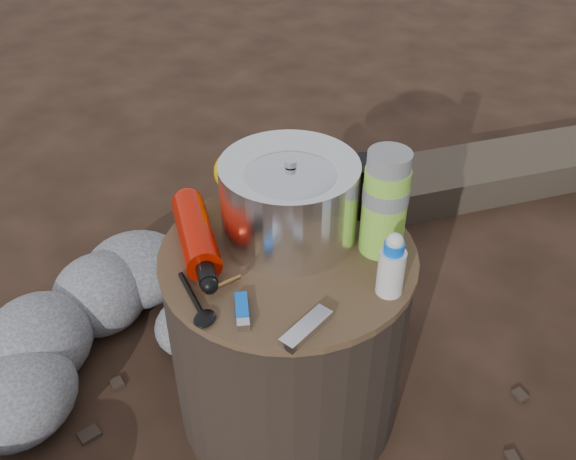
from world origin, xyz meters
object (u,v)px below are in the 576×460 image
(travel_mug, at_px, (365,187))
(stump, at_px, (288,335))
(fuel_bottle, at_px, (196,234))
(camping_pot, at_px, (290,206))
(thermos, at_px, (385,203))

(travel_mug, bearing_deg, stump, -118.67)
(stump, distance_m, fuel_bottle, 0.30)
(camping_pot, height_order, travel_mug, camping_pot)
(stump, distance_m, thermos, 0.36)
(fuel_bottle, xyz_separation_m, travel_mug, (0.26, 0.22, 0.02))
(stump, relative_size, thermos, 2.36)
(thermos, bearing_deg, stump, -155.32)
(thermos, relative_size, travel_mug, 1.81)
(camping_pot, distance_m, travel_mug, 0.18)
(travel_mug, bearing_deg, fuel_bottle, -139.69)
(stump, xyz_separation_m, thermos, (0.15, 0.07, 0.31))
(stump, bearing_deg, thermos, 24.68)
(stump, bearing_deg, camping_pot, 99.69)
(stump, height_order, fuel_bottle, fuel_bottle)
(fuel_bottle, relative_size, travel_mug, 2.37)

